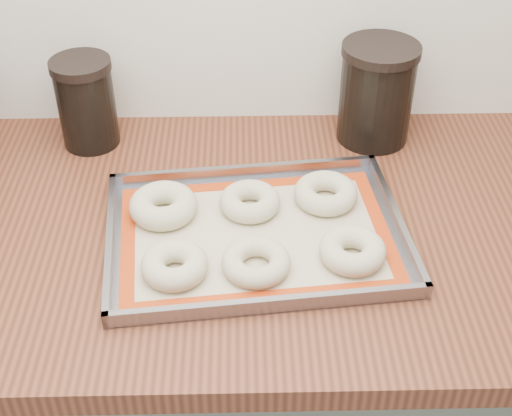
{
  "coord_description": "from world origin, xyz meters",
  "views": [
    {
      "loc": [
        0.05,
        0.78,
        1.63
      ],
      "look_at": [
        0.07,
        1.63,
        0.96
      ],
      "focal_mm": 50.0,
      "sensor_mm": 36.0,
      "label": 1
    }
  ],
  "objects_px": {
    "bagel_front_mid": "(256,262)",
    "bagel_front_left": "(175,265)",
    "canister_mid": "(86,102)",
    "bagel_back_mid": "(250,201)",
    "canister_right": "(376,93)",
    "bagel_back_right": "(326,193)",
    "baking_tray": "(256,235)",
    "bagel_back_left": "(163,206)",
    "bagel_front_right": "(353,251)"
  },
  "relations": [
    {
      "from": "bagel_front_mid",
      "to": "canister_mid",
      "type": "height_order",
      "value": "canister_mid"
    },
    {
      "from": "bagel_front_mid",
      "to": "bagel_front_left",
      "type": "bearing_deg",
      "value": -177.07
    },
    {
      "from": "bagel_front_mid",
      "to": "baking_tray",
      "type": "bearing_deg",
      "value": 88.96
    },
    {
      "from": "baking_tray",
      "to": "bagel_front_mid",
      "type": "bearing_deg",
      "value": -91.04
    },
    {
      "from": "bagel_front_mid",
      "to": "bagel_back_mid",
      "type": "xyz_separation_m",
      "value": [
        -0.01,
        0.14,
        0.0
      ]
    },
    {
      "from": "bagel_back_mid",
      "to": "bagel_back_left",
      "type": "bearing_deg",
      "value": -175.4
    },
    {
      "from": "baking_tray",
      "to": "canister_mid",
      "type": "distance_m",
      "value": 0.42
    },
    {
      "from": "bagel_back_mid",
      "to": "bagel_front_right",
      "type": "bearing_deg",
      "value": -39.43
    },
    {
      "from": "canister_mid",
      "to": "bagel_front_left",
      "type": "bearing_deg",
      "value": -63.92
    },
    {
      "from": "bagel_front_right",
      "to": "canister_right",
      "type": "xyz_separation_m",
      "value": [
        0.08,
        0.35,
        0.07
      ]
    },
    {
      "from": "baking_tray",
      "to": "bagel_back_right",
      "type": "relative_size",
      "value": 4.67
    },
    {
      "from": "baking_tray",
      "to": "canister_right",
      "type": "bearing_deg",
      "value": 52.03
    },
    {
      "from": "bagel_front_left",
      "to": "bagel_front_right",
      "type": "height_order",
      "value": "same"
    },
    {
      "from": "baking_tray",
      "to": "bagel_front_right",
      "type": "xyz_separation_m",
      "value": [
        0.14,
        -0.06,
        0.02
      ]
    },
    {
      "from": "bagel_front_right",
      "to": "bagel_back_mid",
      "type": "distance_m",
      "value": 0.2
    },
    {
      "from": "canister_mid",
      "to": "bagel_back_left",
      "type": "bearing_deg",
      "value": -56.3
    },
    {
      "from": "bagel_back_right",
      "to": "canister_right",
      "type": "bearing_deg",
      "value": 62.05
    },
    {
      "from": "bagel_front_mid",
      "to": "bagel_back_left",
      "type": "bearing_deg",
      "value": 137.87
    },
    {
      "from": "bagel_back_mid",
      "to": "bagel_back_right",
      "type": "bearing_deg",
      "value": 8.51
    },
    {
      "from": "baking_tray",
      "to": "bagel_front_mid",
      "type": "height_order",
      "value": "bagel_front_mid"
    },
    {
      "from": "canister_mid",
      "to": "baking_tray",
      "type": "bearing_deg",
      "value": -43.29
    },
    {
      "from": "bagel_front_left",
      "to": "canister_mid",
      "type": "height_order",
      "value": "canister_mid"
    },
    {
      "from": "bagel_back_left",
      "to": "bagel_front_mid",
      "type": "bearing_deg",
      "value": -42.13
    },
    {
      "from": "bagel_front_mid",
      "to": "bagel_back_mid",
      "type": "distance_m",
      "value": 0.14
    },
    {
      "from": "bagel_front_right",
      "to": "bagel_back_right",
      "type": "relative_size",
      "value": 0.96
    },
    {
      "from": "bagel_back_right",
      "to": "canister_mid",
      "type": "xyz_separation_m",
      "value": [
        -0.42,
        0.2,
        0.06
      ]
    },
    {
      "from": "bagel_front_right",
      "to": "bagel_back_mid",
      "type": "height_order",
      "value": "bagel_front_right"
    },
    {
      "from": "canister_mid",
      "to": "canister_right",
      "type": "distance_m",
      "value": 0.53
    },
    {
      "from": "bagel_back_left",
      "to": "bagel_back_right",
      "type": "xyz_separation_m",
      "value": [
        0.26,
        0.03,
        -0.0
      ]
    },
    {
      "from": "bagel_front_mid",
      "to": "bagel_back_right",
      "type": "height_order",
      "value": "bagel_back_right"
    },
    {
      "from": "baking_tray",
      "to": "canister_right",
      "type": "xyz_separation_m",
      "value": [
        0.22,
        0.29,
        0.09
      ]
    },
    {
      "from": "bagel_front_left",
      "to": "bagel_front_right",
      "type": "relative_size",
      "value": 0.98
    },
    {
      "from": "canister_right",
      "to": "bagel_front_mid",
      "type": "bearing_deg",
      "value": -121.72
    },
    {
      "from": "bagel_front_mid",
      "to": "bagel_back_right",
      "type": "relative_size",
      "value": 0.97
    },
    {
      "from": "bagel_front_mid",
      "to": "canister_right",
      "type": "distance_m",
      "value": 0.44
    },
    {
      "from": "bagel_front_right",
      "to": "canister_mid",
      "type": "height_order",
      "value": "canister_mid"
    },
    {
      "from": "bagel_back_left",
      "to": "bagel_front_left",
      "type": "bearing_deg",
      "value": -78.82
    },
    {
      "from": "bagel_front_left",
      "to": "bagel_back_left",
      "type": "height_order",
      "value": "bagel_back_left"
    },
    {
      "from": "bagel_back_mid",
      "to": "baking_tray",
      "type": "bearing_deg",
      "value": -82.66
    },
    {
      "from": "bagel_front_mid",
      "to": "canister_mid",
      "type": "bearing_deg",
      "value": 129.63
    },
    {
      "from": "baking_tray",
      "to": "bagel_front_mid",
      "type": "relative_size",
      "value": 4.82
    },
    {
      "from": "bagel_front_left",
      "to": "bagel_back_right",
      "type": "relative_size",
      "value": 0.94
    },
    {
      "from": "bagel_front_right",
      "to": "baking_tray",
      "type": "bearing_deg",
      "value": 157.74
    },
    {
      "from": "canister_right",
      "to": "bagel_front_right",
      "type": "bearing_deg",
      "value": -103.33
    },
    {
      "from": "baking_tray",
      "to": "bagel_front_left",
      "type": "xyz_separation_m",
      "value": [
        -0.12,
        -0.08,
        0.02
      ]
    },
    {
      "from": "bagel_front_left",
      "to": "canister_mid",
      "type": "distance_m",
      "value": 0.41
    },
    {
      "from": "baking_tray",
      "to": "bagel_back_mid",
      "type": "relative_size",
      "value": 4.98
    },
    {
      "from": "baking_tray",
      "to": "canister_mid",
      "type": "height_order",
      "value": "canister_mid"
    },
    {
      "from": "bagel_back_mid",
      "to": "canister_mid",
      "type": "bearing_deg",
      "value": 143.38
    },
    {
      "from": "bagel_front_right",
      "to": "canister_right",
      "type": "height_order",
      "value": "canister_right"
    }
  ]
}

